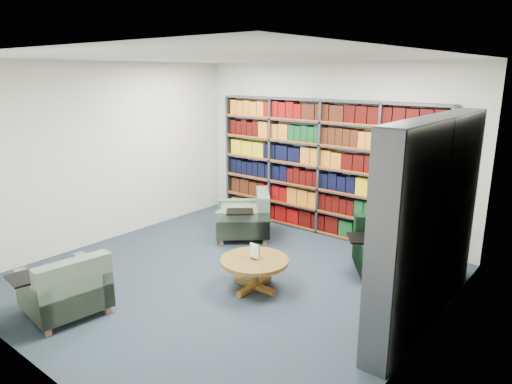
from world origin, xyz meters
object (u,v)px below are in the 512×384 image
Objects in this scene: chair_green_right at (387,252)px; chair_teal_front at (67,291)px; coffee_table at (254,265)px; chair_teal_left at (248,219)px.

chair_teal_front is at bearing -125.23° from chair_green_right.
chair_teal_front is at bearing -124.06° from coffee_table.
chair_teal_front is at bearing -89.21° from chair_teal_left.
chair_teal_left is 1.87m from coffee_table.
chair_green_right is 1.34× the size of coffee_table.
chair_green_right is 1.83m from coffee_table.
coffee_table is (1.26, -1.38, 0.01)m from chair_teal_left.
chair_teal_left is 1.19× the size of chair_teal_front.
chair_green_right is at bearing 54.77° from chair_teal_front.
chair_teal_left is 2.35m from chair_green_right.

